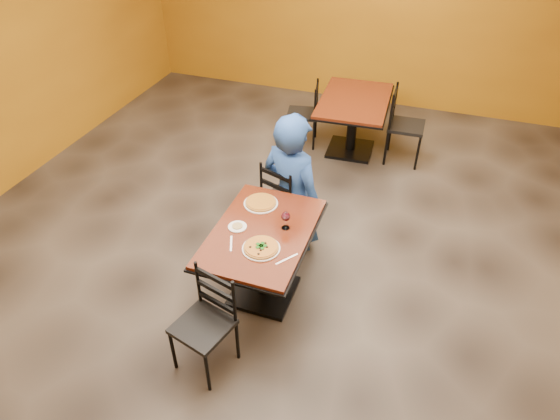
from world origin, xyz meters
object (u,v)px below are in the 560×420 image
at_px(diner, 292,182).
at_px(chair_main_near, 203,327).
at_px(plate_far, 261,204).
at_px(side_plate, 237,227).
at_px(chair_main_far, 286,198).
at_px(table_main, 262,248).
at_px(pizza_main, 261,247).
at_px(table_second, 353,113).
at_px(wine_glass, 286,220).
at_px(plate_main, 261,249).
at_px(chair_second_left, 302,114).
at_px(chair_second_right, 406,126).
at_px(pizza_far, 261,202).

bearing_deg(diner, chair_main_near, 104.37).
distance_m(plate_far, side_plate, 0.38).
xyz_separation_m(chair_main_far, diner, (0.09, -0.09, 0.28)).
distance_m(table_main, pizza_main, 0.31).
height_order(table_second, wine_glass, wine_glass).
bearing_deg(plate_main, table_second, 88.19).
xyz_separation_m(chair_second_left, chair_second_right, (1.37, 0.00, 0.05)).
xyz_separation_m(plate_far, side_plate, (-0.07, -0.37, 0.00)).
distance_m(chair_second_left, plate_far, 2.53).
relative_size(chair_main_near, plate_main, 2.80).
distance_m(chair_second_right, plate_far, 2.69).
bearing_deg(table_second, wine_glass, -89.95).
xyz_separation_m(table_second, chair_main_far, (-0.26, -1.91, -0.12)).
relative_size(diner, pizza_main, 5.09).
bearing_deg(plate_main, chair_second_right, 75.60).
distance_m(plate_main, pizza_far, 0.61).
height_order(chair_main_near, chair_second_right, chair_second_right).
height_order(table_main, diner, diner).
bearing_deg(pizza_main, pizza_far, 111.30).
bearing_deg(diner, table_main, 109.87).
distance_m(chair_main_near, plate_main, 0.76).
relative_size(side_plate, wine_glass, 0.89).
height_order(chair_second_left, wine_glass, wine_glass).
bearing_deg(chair_second_right, table_main, 161.44).
distance_m(chair_second_left, diner, 2.09).
distance_m(chair_main_far, chair_second_right, 2.13).
distance_m(table_main, plate_main, 0.30).
distance_m(table_second, chair_main_far, 1.93).
bearing_deg(plate_far, chair_main_far, 84.68).
relative_size(chair_main_far, plate_main, 2.85).
relative_size(table_second, side_plate, 8.39).
xyz_separation_m(chair_second_left, plate_far, (0.37, -2.48, 0.32)).
bearing_deg(plate_far, table_main, -67.58).
height_order(chair_second_left, pizza_main, chair_second_left).
height_order(pizza_far, side_plate, pizza_far).
bearing_deg(table_main, pizza_main, -70.56).
relative_size(chair_second_right, plate_main, 3.11).
relative_size(chair_main_near, side_plate, 5.43).
bearing_deg(wine_glass, chair_main_near, -109.13).
distance_m(table_main, wine_glass, 0.35).
relative_size(table_main, chair_main_far, 1.39).
relative_size(chair_main_near, wine_glass, 4.83).
height_order(diner, plate_far, diner).
bearing_deg(chair_main_far, chair_second_left, -58.88).
distance_m(chair_second_right, diner, 2.19).
relative_size(table_main, table_second, 0.92).
height_order(diner, plate_main, diner).
relative_size(table_main, side_plate, 7.69).
bearing_deg(pizza_far, chair_main_near, -90.63).
xyz_separation_m(diner, wine_glass, (0.18, -0.73, 0.12)).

